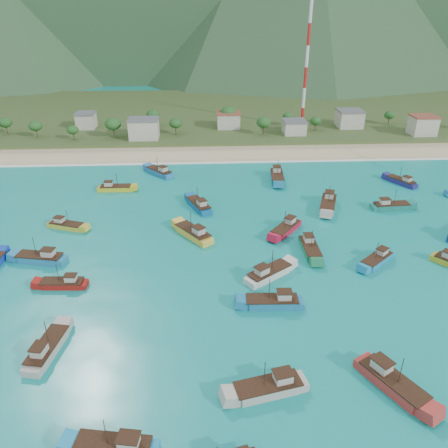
{
  "coord_description": "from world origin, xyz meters",
  "views": [
    {
      "loc": [
        -12.28,
        -70.62,
        48.47
      ],
      "look_at": [
        -7.64,
        18.0,
        3.0
      ],
      "focal_mm": 35.0,
      "sensor_mm": 36.0,
      "label": 1
    }
  ],
  "objects_px": {
    "boat_8": "(159,172)",
    "boat_9": "(269,274)",
    "boat_14": "(41,259)",
    "boat_26": "(310,249)",
    "boat_5": "(392,383)",
    "boat_11": "(194,234)",
    "boat_16": "(401,182)",
    "boat_17": "(47,349)",
    "boat_0": "(115,188)",
    "boat_18": "(277,177)",
    "boat_30": "(199,206)",
    "boat_27": "(269,388)",
    "boat_29": "(286,229)",
    "radio_tower": "(306,67)",
    "boat_21": "(273,303)",
    "boat_3": "(63,284)",
    "boat_12": "(391,207)",
    "boat_25": "(377,260)",
    "boat_10": "(328,204)",
    "boat_15": "(66,226)"
  },
  "relations": [
    {
      "from": "radio_tower",
      "to": "boat_21",
      "type": "bearing_deg",
      "value": -104.32
    },
    {
      "from": "boat_5",
      "to": "boat_18",
      "type": "xyz_separation_m",
      "value": [
        -3.27,
        80.13,
        0.08
      ]
    },
    {
      "from": "radio_tower",
      "to": "boat_15",
      "type": "relative_size",
      "value": 5.04
    },
    {
      "from": "boat_5",
      "to": "boat_15",
      "type": "bearing_deg",
      "value": -71.2
    },
    {
      "from": "radio_tower",
      "to": "boat_27",
      "type": "xyz_separation_m",
      "value": [
        -33.23,
        -135.69,
        -24.54
      ]
    },
    {
      "from": "boat_3",
      "to": "boat_9",
      "type": "xyz_separation_m",
      "value": [
        39.43,
        1.2,
        0.19
      ]
    },
    {
      "from": "boat_17",
      "to": "boat_21",
      "type": "height_order",
      "value": "boat_21"
    },
    {
      "from": "boat_9",
      "to": "boat_5",
      "type": "bearing_deg",
      "value": -11.0
    },
    {
      "from": "boat_14",
      "to": "boat_8",
      "type": "bearing_deg",
      "value": -11.27
    },
    {
      "from": "boat_12",
      "to": "boat_25",
      "type": "xyz_separation_m",
      "value": [
        -13.16,
        -25.65,
        -0.09
      ]
    },
    {
      "from": "boat_27",
      "to": "boat_29",
      "type": "relative_size",
      "value": 1.1
    },
    {
      "from": "boat_18",
      "to": "boat_27",
      "type": "bearing_deg",
      "value": 85.72
    },
    {
      "from": "boat_21",
      "to": "boat_26",
      "type": "distance_m",
      "value": 21.34
    },
    {
      "from": "boat_30",
      "to": "boat_9",
      "type": "bearing_deg",
      "value": -91.18
    },
    {
      "from": "boat_0",
      "to": "boat_18",
      "type": "height_order",
      "value": "boat_18"
    },
    {
      "from": "boat_5",
      "to": "boat_9",
      "type": "height_order",
      "value": "boat_5"
    },
    {
      "from": "boat_8",
      "to": "boat_16",
      "type": "distance_m",
      "value": 73.24
    },
    {
      "from": "boat_9",
      "to": "boat_17",
      "type": "xyz_separation_m",
      "value": [
        -37.05,
        -18.89,
        -0.04
      ]
    },
    {
      "from": "boat_3",
      "to": "boat_30",
      "type": "relative_size",
      "value": 0.83
    },
    {
      "from": "boat_16",
      "to": "boat_30",
      "type": "distance_m",
      "value": 61.64
    },
    {
      "from": "boat_5",
      "to": "radio_tower",
      "type": "bearing_deg",
      "value": -126.62
    },
    {
      "from": "boat_10",
      "to": "boat_27",
      "type": "height_order",
      "value": "boat_10"
    },
    {
      "from": "boat_9",
      "to": "boat_30",
      "type": "relative_size",
      "value": 0.96
    },
    {
      "from": "boat_16",
      "to": "boat_29",
      "type": "xyz_separation_m",
      "value": [
        -39.62,
        -28.21,
        0.08
      ]
    },
    {
      "from": "boat_0",
      "to": "boat_16",
      "type": "height_order",
      "value": "boat_16"
    },
    {
      "from": "boat_12",
      "to": "boat_10",
      "type": "bearing_deg",
      "value": -99.69
    },
    {
      "from": "boat_0",
      "to": "boat_12",
      "type": "xyz_separation_m",
      "value": [
        73.89,
        -16.32,
        0.06
      ]
    },
    {
      "from": "boat_5",
      "to": "boat_16",
      "type": "distance_m",
      "value": 82.01
    },
    {
      "from": "boat_14",
      "to": "boat_16",
      "type": "distance_m",
      "value": 100.62
    },
    {
      "from": "boat_14",
      "to": "boat_16",
      "type": "bearing_deg",
      "value": -56.41
    },
    {
      "from": "boat_10",
      "to": "boat_15",
      "type": "bearing_deg",
      "value": 26.37
    },
    {
      "from": "boat_12",
      "to": "boat_18",
      "type": "bearing_deg",
      "value": -133.43
    },
    {
      "from": "boat_0",
      "to": "boat_17",
      "type": "xyz_separation_m",
      "value": [
        0.54,
        -64.91,
        0.07
      ]
    },
    {
      "from": "boat_5",
      "to": "boat_10",
      "type": "bearing_deg",
      "value": -126.57
    },
    {
      "from": "boat_0",
      "to": "boat_8",
      "type": "height_order",
      "value": "boat_8"
    },
    {
      "from": "boat_11",
      "to": "boat_17",
      "type": "height_order",
      "value": "boat_11"
    },
    {
      "from": "boat_0",
      "to": "boat_17",
      "type": "distance_m",
      "value": 64.92
    },
    {
      "from": "boat_11",
      "to": "boat_16",
      "type": "bearing_deg",
      "value": -10.68
    },
    {
      "from": "boat_8",
      "to": "boat_9",
      "type": "xyz_separation_m",
      "value": [
        25.97,
        -58.36,
        -0.01
      ]
    },
    {
      "from": "boat_5",
      "to": "boat_17",
      "type": "distance_m",
      "value": 51.17
    },
    {
      "from": "boat_5",
      "to": "boat_11",
      "type": "distance_m",
      "value": 53.53
    },
    {
      "from": "boat_29",
      "to": "boat_15",
      "type": "bearing_deg",
      "value": 33.41
    },
    {
      "from": "boat_10",
      "to": "boat_14",
      "type": "distance_m",
      "value": 70.76
    },
    {
      "from": "boat_14",
      "to": "boat_26",
      "type": "distance_m",
      "value": 56.85
    },
    {
      "from": "boat_3",
      "to": "boat_26",
      "type": "relative_size",
      "value": 0.88
    },
    {
      "from": "radio_tower",
      "to": "boat_16",
      "type": "xyz_separation_m",
      "value": [
        17.13,
        -60.7,
        -24.65
      ]
    },
    {
      "from": "boat_3",
      "to": "boat_11",
      "type": "relative_size",
      "value": 0.83
    },
    {
      "from": "boat_0",
      "to": "boat_29",
      "type": "height_order",
      "value": "boat_29"
    },
    {
      "from": "boat_8",
      "to": "boat_15",
      "type": "bearing_deg",
      "value": -160.26
    },
    {
      "from": "boat_5",
      "to": "boat_14",
      "type": "height_order",
      "value": "boat_5"
    }
  ]
}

